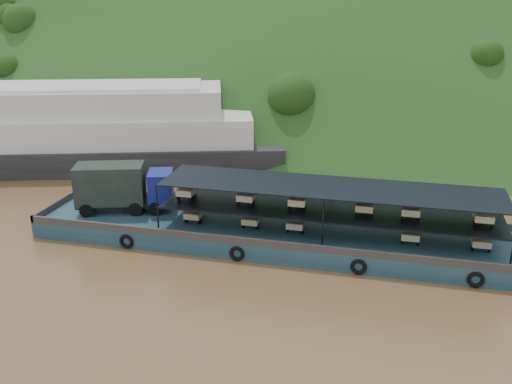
# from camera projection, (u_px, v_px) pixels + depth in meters

# --- Properties ---
(ground) EXTENTS (160.00, 160.00, 0.00)m
(ground) POSITION_uv_depth(u_px,v_px,m) (274.00, 252.00, 39.32)
(ground) COLOR brown
(ground) RESTS_ON ground
(hillside) EXTENTS (140.00, 39.60, 39.60)m
(hillside) POSITION_uv_depth(u_px,v_px,m) (334.00, 133.00, 72.26)
(hillside) COLOR #193915
(hillside) RESTS_ON ground
(cargo_barge) EXTENTS (35.00, 7.18, 4.85)m
(cargo_barge) POSITION_uv_depth(u_px,v_px,m) (260.00, 225.00, 40.72)
(cargo_barge) COLOR #133344
(cargo_barge) RESTS_ON ground
(passenger_ferry) EXTENTS (41.97, 22.29, 8.26)m
(passenger_ferry) POSITION_uv_depth(u_px,v_px,m) (81.00, 131.00, 58.07)
(passenger_ferry) COLOR black
(passenger_ferry) RESTS_ON ground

